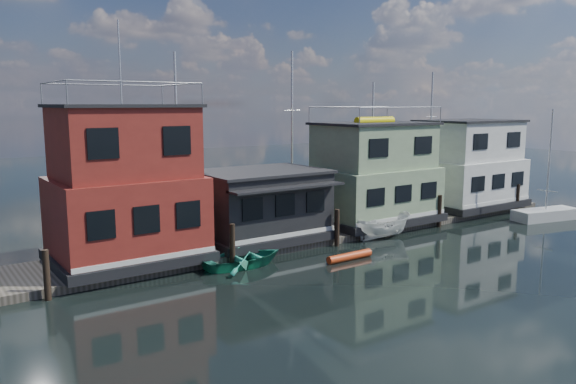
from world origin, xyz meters
TOP-DOWN VIEW (x-y plane):
  - ground at (0.00, 0.00)m, footprint 160.00×160.00m
  - dock at (0.00, 12.00)m, footprint 48.00×5.00m
  - houseboat_red at (-8.50, 12.00)m, footprint 7.40×5.90m
  - houseboat_dark at (-0.50, 11.98)m, footprint 7.40×6.10m
  - houseboat_green at (8.50, 12.00)m, footprint 8.40×5.90m
  - houseboat_white at (18.50, 12.00)m, footprint 8.40×5.90m
  - pilings at (-0.33, 9.20)m, footprint 42.28×0.28m
  - background_masts at (4.76, 18.00)m, footprint 36.40×0.16m
  - dinghy_teal at (-3.63, 8.74)m, footprint 4.44×3.22m
  - day_sailer at (20.20, 6.40)m, footprint 5.26×2.71m
  - red_kayak at (1.62, 6.49)m, footprint 2.88×0.46m
  - motorboat at (6.56, 8.99)m, footprint 4.13×1.98m

SIDE VIEW (x-z plane):
  - ground at x=0.00m, z-range 0.00..0.00m
  - dock at x=0.00m, z-range 0.00..0.40m
  - red_kayak at x=1.62m, z-range 0.00..0.42m
  - day_sailer at x=20.20m, z-range -3.50..4.41m
  - dinghy_teal at x=-3.63m, z-range 0.00..0.91m
  - motorboat at x=6.56m, z-range 0.00..1.53m
  - pilings at x=-0.33m, z-range 0.00..2.20m
  - houseboat_dark at x=-0.50m, z-range 0.39..4.45m
  - houseboat_white at x=18.50m, z-range 0.21..6.87m
  - houseboat_green at x=8.50m, z-range 0.03..7.06m
  - houseboat_red at x=-8.50m, z-range -1.83..10.03m
  - background_masts at x=4.76m, z-range -0.45..11.55m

